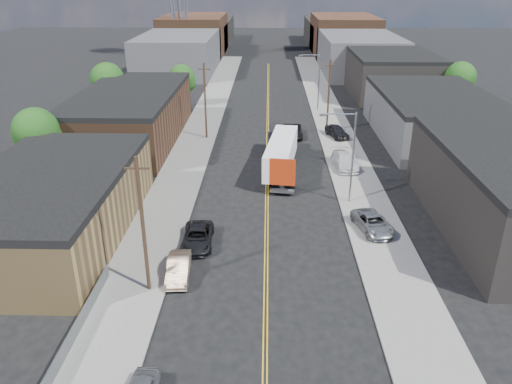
# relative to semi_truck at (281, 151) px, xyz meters

# --- Properties ---
(ground) EXTENTS (260.00, 260.00, 0.00)m
(ground) POSITION_rel_semi_truck_xyz_m (-1.50, 26.21, -2.24)
(ground) COLOR black
(ground) RESTS_ON ground
(centerline) EXTENTS (0.32, 120.00, 0.01)m
(centerline) POSITION_rel_semi_truck_xyz_m (-1.50, 11.21, -2.23)
(centerline) COLOR gold
(centerline) RESTS_ON ground
(sidewalk_left) EXTENTS (5.00, 140.00, 0.15)m
(sidewalk_left) POSITION_rel_semi_truck_xyz_m (-11.00, 11.21, -2.16)
(sidewalk_left) COLOR slate
(sidewalk_left) RESTS_ON ground
(sidewalk_right) EXTENTS (5.00, 140.00, 0.15)m
(sidewalk_right) POSITION_rel_semi_truck_xyz_m (8.00, 11.21, -2.16)
(sidewalk_right) COLOR slate
(sidewalk_right) RESTS_ON ground
(warehouse_tan) EXTENTS (12.00, 22.00, 5.60)m
(warehouse_tan) POSITION_rel_semi_truck_xyz_m (-19.50, -15.79, 0.56)
(warehouse_tan) COLOR olive
(warehouse_tan) RESTS_ON ground
(warehouse_brown) EXTENTS (12.00, 26.00, 6.60)m
(warehouse_brown) POSITION_rel_semi_truck_xyz_m (-19.50, 10.21, 1.06)
(warehouse_brown) COLOR #482E1C
(warehouse_brown) RESTS_ON ground
(industrial_right_b) EXTENTS (14.00, 24.00, 6.10)m
(industrial_right_b) POSITION_rel_semi_truck_xyz_m (20.50, 12.21, 0.81)
(industrial_right_b) COLOR #3A3A3D
(industrial_right_b) RESTS_ON ground
(industrial_right_c) EXTENTS (14.00, 22.00, 7.60)m
(industrial_right_c) POSITION_rel_semi_truck_xyz_m (20.50, 38.21, 1.56)
(industrial_right_c) COLOR black
(industrial_right_c) RESTS_ON ground
(skyline_left_a) EXTENTS (16.00, 30.00, 8.00)m
(skyline_left_a) POSITION_rel_semi_truck_xyz_m (-21.50, 61.21, 1.76)
(skyline_left_a) COLOR #3A3A3D
(skyline_left_a) RESTS_ON ground
(skyline_right_a) EXTENTS (16.00, 30.00, 8.00)m
(skyline_right_a) POSITION_rel_semi_truck_xyz_m (18.50, 61.21, 1.76)
(skyline_right_a) COLOR #3A3A3D
(skyline_right_a) RESTS_ON ground
(skyline_left_b) EXTENTS (16.00, 26.00, 10.00)m
(skyline_left_b) POSITION_rel_semi_truck_xyz_m (-21.50, 86.21, 2.76)
(skyline_left_b) COLOR #482E1C
(skyline_left_b) RESTS_ON ground
(skyline_right_b) EXTENTS (16.00, 26.00, 10.00)m
(skyline_right_b) POSITION_rel_semi_truck_xyz_m (18.50, 86.21, 2.76)
(skyline_right_b) COLOR #482E1C
(skyline_right_b) RESTS_ON ground
(skyline_left_c) EXTENTS (16.00, 40.00, 7.00)m
(skyline_left_c) POSITION_rel_semi_truck_xyz_m (-21.50, 106.21, 1.26)
(skyline_left_c) COLOR black
(skyline_left_c) RESTS_ON ground
(skyline_right_c) EXTENTS (16.00, 40.00, 7.00)m
(skyline_right_c) POSITION_rel_semi_truck_xyz_m (18.50, 106.21, 1.26)
(skyline_right_c) COLOR black
(skyline_right_c) RESTS_ON ground
(streetlight_near) EXTENTS (3.39, 0.25, 9.00)m
(streetlight_near) POSITION_rel_semi_truck_xyz_m (6.10, -8.79, 3.09)
(streetlight_near) COLOR gray
(streetlight_near) RESTS_ON ground
(streetlight_far) EXTENTS (3.39, 0.25, 9.00)m
(streetlight_far) POSITION_rel_semi_truck_xyz_m (6.10, 26.21, 3.09)
(streetlight_far) COLOR gray
(streetlight_far) RESTS_ON ground
(utility_pole_left_near) EXTENTS (1.60, 0.26, 10.00)m
(utility_pole_left_near) POSITION_rel_semi_truck_xyz_m (-9.70, -23.79, 2.90)
(utility_pole_left_near) COLOR black
(utility_pole_left_near) RESTS_ON ground
(utility_pole_left_far) EXTENTS (1.60, 0.26, 10.00)m
(utility_pole_left_far) POSITION_rel_semi_truck_xyz_m (-9.70, 11.21, 2.90)
(utility_pole_left_far) COLOR black
(utility_pole_left_far) RESTS_ON ground
(utility_pole_right) EXTENTS (1.60, 0.26, 10.00)m
(utility_pole_right) POSITION_rel_semi_truck_xyz_m (6.70, 14.21, 2.90)
(utility_pole_right) COLOR black
(utility_pole_right) RESTS_ON ground
(chainlink_fence) EXTENTS (0.05, 16.00, 1.22)m
(chainlink_fence) POSITION_rel_semi_truck_xyz_m (-13.00, -30.29, -1.58)
(chainlink_fence) COLOR slate
(chainlink_fence) RESTS_ON ground
(tree_left_near) EXTENTS (4.85, 4.76, 7.91)m
(tree_left_near) POSITION_rel_semi_truck_xyz_m (-25.44, -3.79, 2.94)
(tree_left_near) COLOR black
(tree_left_near) RESTS_ON ground
(tree_left_mid) EXTENTS (5.10, 5.04, 8.37)m
(tree_left_mid) POSITION_rel_semi_truck_xyz_m (-25.44, 21.21, 3.25)
(tree_left_mid) COLOR black
(tree_left_mid) RESTS_ON ground
(tree_left_far) EXTENTS (4.35, 4.20, 6.97)m
(tree_left_far) POSITION_rel_semi_truck_xyz_m (-15.44, 28.21, 2.33)
(tree_left_far) COLOR black
(tree_left_far) RESTS_ON ground
(tree_right_far) EXTENTS (4.85, 4.76, 7.91)m
(tree_right_far) POSITION_rel_semi_truck_xyz_m (28.56, 26.21, 2.94)
(tree_right_far) COLOR black
(tree_right_far) RESTS_ON ground
(semi_truck) EXTENTS (4.07, 15.30, 3.93)m
(semi_truck) POSITION_rel_semi_truck_xyz_m (0.00, 0.00, 0.00)
(semi_truck) COLOR white
(semi_truck) RESTS_ON ground
(car_left_b) EXTENTS (1.88, 4.57, 1.47)m
(car_left_b) POSITION_rel_semi_truck_xyz_m (-7.90, -22.07, -1.50)
(car_left_b) COLOR #8B715B
(car_left_b) RESTS_ON ground
(car_left_c) EXTENTS (2.62, 5.29, 1.44)m
(car_left_c) POSITION_rel_semi_truck_xyz_m (-7.12, -17.32, -1.51)
(car_left_c) COLOR black
(car_left_c) RESTS_ON ground
(car_right_lot_a) EXTENTS (3.49, 5.49, 1.41)m
(car_right_lot_a) POSITION_rel_semi_truck_xyz_m (7.59, -14.74, -1.38)
(car_right_lot_a) COLOR #949799
(car_right_lot_a) RESTS_ON sidewalk_right
(car_right_lot_b) EXTENTS (2.86, 5.79, 1.62)m
(car_right_lot_b) POSITION_rel_semi_truck_xyz_m (7.26, 0.33, -1.28)
(car_right_lot_b) COLOR silver
(car_right_lot_b) RESTS_ON sidewalk_right
(car_right_lot_c) EXTENTS (3.25, 5.01, 1.59)m
(car_right_lot_c) POSITION_rel_semi_truck_xyz_m (7.79, 11.82, -1.29)
(car_right_lot_c) COLOR black
(car_right_lot_c) RESTS_ON sidewalk_right
(car_ahead_truck) EXTENTS (2.70, 5.69, 1.57)m
(car_ahead_truck) POSITION_rel_semi_truck_xyz_m (1.86, 12.18, -1.45)
(car_ahead_truck) COLOR black
(car_ahead_truck) RESTS_ON ground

